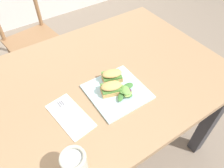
{
  "coord_description": "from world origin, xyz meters",
  "views": [
    {
      "loc": [
        -0.41,
        -0.46,
        1.48
      ],
      "look_at": [
        -0.04,
        0.09,
        0.76
      ],
      "focal_mm": 34.09,
      "sensor_mm": 36.0,
      "label": 1
    }
  ],
  "objects_px": {
    "mason_jar_iced_tea": "(75,166)",
    "chair_wooden_far": "(31,39)",
    "dining_table": "(108,91)",
    "sandwich_half_front": "(111,88)",
    "fork_on_napkin": "(68,113)",
    "plate_lunch": "(117,92)",
    "sandwich_half_back": "(112,76)"
  },
  "relations": [
    {
      "from": "mason_jar_iced_tea",
      "to": "chair_wooden_far",
      "type": "bearing_deg",
      "value": 80.85
    },
    {
      "from": "dining_table",
      "to": "sandwich_half_front",
      "type": "bearing_deg",
      "value": -114.97
    },
    {
      "from": "fork_on_napkin",
      "to": "dining_table",
      "type": "bearing_deg",
      "value": 22.26
    },
    {
      "from": "plate_lunch",
      "to": "mason_jar_iced_tea",
      "type": "bearing_deg",
      "value": -144.79
    },
    {
      "from": "dining_table",
      "to": "mason_jar_iced_tea",
      "type": "relative_size",
      "value": 9.06
    },
    {
      "from": "fork_on_napkin",
      "to": "mason_jar_iced_tea",
      "type": "bearing_deg",
      "value": -108.61
    },
    {
      "from": "plate_lunch",
      "to": "fork_on_napkin",
      "type": "distance_m",
      "value": 0.24
    },
    {
      "from": "plate_lunch",
      "to": "sandwich_half_back",
      "type": "height_order",
      "value": "sandwich_half_back"
    },
    {
      "from": "dining_table",
      "to": "mason_jar_iced_tea",
      "type": "distance_m",
      "value": 0.53
    },
    {
      "from": "dining_table",
      "to": "mason_jar_iced_tea",
      "type": "bearing_deg",
      "value": -134.75
    },
    {
      "from": "sandwich_half_back",
      "to": "mason_jar_iced_tea",
      "type": "height_order",
      "value": "mason_jar_iced_tea"
    },
    {
      "from": "chair_wooden_far",
      "to": "fork_on_napkin",
      "type": "relative_size",
      "value": 4.68
    },
    {
      "from": "chair_wooden_far",
      "to": "mason_jar_iced_tea",
      "type": "xyz_separation_m",
      "value": [
        -0.21,
        -1.3,
        0.35
      ]
    },
    {
      "from": "chair_wooden_far",
      "to": "mason_jar_iced_tea",
      "type": "distance_m",
      "value": 1.36
    },
    {
      "from": "sandwich_half_front",
      "to": "sandwich_half_back",
      "type": "relative_size",
      "value": 1.0
    },
    {
      "from": "sandwich_half_back",
      "to": "fork_on_napkin",
      "type": "xyz_separation_m",
      "value": [
        -0.26,
        -0.05,
        -0.03
      ]
    },
    {
      "from": "plate_lunch",
      "to": "chair_wooden_far",
      "type": "bearing_deg",
      "value": 95.8
    },
    {
      "from": "sandwich_half_front",
      "to": "plate_lunch",
      "type": "bearing_deg",
      "value": -15.96
    },
    {
      "from": "dining_table",
      "to": "sandwich_half_back",
      "type": "distance_m",
      "value": 0.18
    },
    {
      "from": "dining_table",
      "to": "sandwich_half_back",
      "type": "relative_size",
      "value": 11.1
    },
    {
      "from": "dining_table",
      "to": "fork_on_napkin",
      "type": "xyz_separation_m",
      "value": [
        -0.27,
        -0.11,
        0.14
      ]
    },
    {
      "from": "sandwich_half_front",
      "to": "sandwich_half_back",
      "type": "distance_m",
      "value": 0.08
    },
    {
      "from": "plate_lunch",
      "to": "sandwich_half_back",
      "type": "xyz_separation_m",
      "value": [
        0.02,
        0.07,
        0.03
      ]
    },
    {
      "from": "chair_wooden_far",
      "to": "fork_on_napkin",
      "type": "xyz_separation_m",
      "value": [
        -0.13,
        -1.06,
        0.3
      ]
    },
    {
      "from": "chair_wooden_far",
      "to": "fork_on_napkin",
      "type": "bearing_deg",
      "value": -96.88
    },
    {
      "from": "mason_jar_iced_tea",
      "to": "sandwich_half_front",
      "type": "bearing_deg",
      "value": 38.38
    },
    {
      "from": "dining_table",
      "to": "fork_on_napkin",
      "type": "height_order",
      "value": "fork_on_napkin"
    },
    {
      "from": "dining_table",
      "to": "chair_wooden_far",
      "type": "height_order",
      "value": "chair_wooden_far"
    },
    {
      "from": "fork_on_napkin",
      "to": "mason_jar_iced_tea",
      "type": "relative_size",
      "value": 1.44
    },
    {
      "from": "fork_on_napkin",
      "to": "chair_wooden_far",
      "type": "bearing_deg",
      "value": 83.12
    },
    {
      "from": "sandwich_half_front",
      "to": "mason_jar_iced_tea",
      "type": "distance_m",
      "value": 0.37
    },
    {
      "from": "chair_wooden_far",
      "to": "plate_lunch",
      "type": "height_order",
      "value": "chair_wooden_far"
    }
  ]
}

